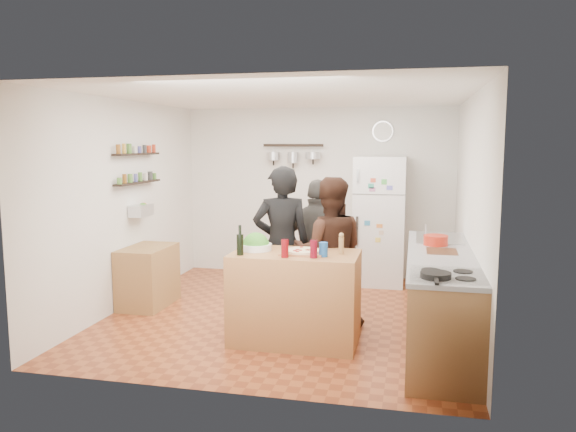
% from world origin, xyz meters
% --- Properties ---
extents(room_shell, '(4.20, 4.20, 4.20)m').
position_xyz_m(room_shell, '(0.00, 0.39, 1.25)').
color(room_shell, brown).
rests_on(room_shell, ground).
extents(prep_island, '(1.25, 0.72, 0.91)m').
position_xyz_m(prep_island, '(0.28, -0.83, 0.46)').
color(prep_island, '#986037').
rests_on(prep_island, floor).
extents(pizza_board, '(0.42, 0.34, 0.02)m').
position_xyz_m(pizza_board, '(0.36, -0.85, 0.92)').
color(pizza_board, '#935A35').
rests_on(pizza_board, prep_island).
extents(pizza, '(0.34, 0.34, 0.02)m').
position_xyz_m(pizza, '(0.36, -0.85, 0.94)').
color(pizza, beige).
rests_on(pizza, pizza_board).
extents(salad_bowl, '(0.33, 0.33, 0.07)m').
position_xyz_m(salad_bowl, '(-0.14, -0.78, 0.94)').
color(salad_bowl, silver).
rests_on(salad_bowl, prep_island).
extents(wine_bottle, '(0.07, 0.07, 0.20)m').
position_xyz_m(wine_bottle, '(-0.22, -1.05, 1.01)').
color(wine_bottle, black).
rests_on(wine_bottle, prep_island).
extents(wine_glass_near, '(0.07, 0.07, 0.17)m').
position_xyz_m(wine_glass_near, '(0.23, -1.07, 1.00)').
color(wine_glass_near, '#5F080C').
rests_on(wine_glass_near, prep_island).
extents(wine_glass_far, '(0.07, 0.07, 0.17)m').
position_xyz_m(wine_glass_far, '(0.50, -1.03, 0.99)').
color(wine_glass_far, '#550714').
rests_on(wine_glass_far, prep_island).
extents(pepper_mill, '(0.05, 0.05, 0.16)m').
position_xyz_m(pepper_mill, '(0.73, -0.78, 0.99)').
color(pepper_mill, olive).
rests_on(pepper_mill, prep_island).
extents(salt_canister, '(0.08, 0.08, 0.14)m').
position_xyz_m(salt_canister, '(0.58, -0.95, 0.98)').
color(salt_canister, navy).
rests_on(salt_canister, prep_island).
extents(person_left, '(0.73, 0.59, 1.74)m').
position_xyz_m(person_left, '(0.00, -0.24, 0.87)').
color(person_left, black).
rests_on(person_left, floor).
extents(person_center, '(0.88, 0.74, 1.63)m').
position_xyz_m(person_center, '(0.54, -0.26, 0.82)').
color(person_center, black).
rests_on(person_center, floor).
extents(person_back, '(0.97, 0.54, 1.57)m').
position_xyz_m(person_back, '(0.34, 0.20, 0.79)').
color(person_back, '#312F2C').
rests_on(person_back, floor).
extents(counter_run, '(0.63, 2.63, 0.90)m').
position_xyz_m(counter_run, '(1.70, -0.55, 0.45)').
color(counter_run, '#9E7042').
rests_on(counter_run, floor).
extents(stove_top, '(0.60, 0.62, 0.02)m').
position_xyz_m(stove_top, '(1.70, -1.50, 0.91)').
color(stove_top, white).
rests_on(stove_top, counter_run).
extents(skillet, '(0.24, 0.24, 0.05)m').
position_xyz_m(skillet, '(1.60, -1.64, 0.94)').
color(skillet, black).
rests_on(skillet, stove_top).
extents(sink, '(0.50, 0.80, 0.03)m').
position_xyz_m(sink, '(1.70, 0.30, 0.92)').
color(sink, silver).
rests_on(sink, counter_run).
extents(cutting_board, '(0.30, 0.40, 0.02)m').
position_xyz_m(cutting_board, '(1.70, -0.48, 0.91)').
color(cutting_board, brown).
rests_on(cutting_board, counter_run).
extents(red_bowl, '(0.25, 0.25, 0.11)m').
position_xyz_m(red_bowl, '(1.65, -0.15, 0.97)').
color(red_bowl, '#AF2414').
rests_on(red_bowl, counter_run).
extents(fridge, '(0.70, 0.68, 1.80)m').
position_xyz_m(fridge, '(0.95, 1.75, 0.90)').
color(fridge, white).
rests_on(fridge, floor).
extents(wall_clock, '(0.30, 0.03, 0.30)m').
position_xyz_m(wall_clock, '(0.95, 2.08, 2.15)').
color(wall_clock, silver).
rests_on(wall_clock, back_wall).
extents(spice_shelf_lower, '(0.12, 1.00, 0.02)m').
position_xyz_m(spice_shelf_lower, '(-1.93, 0.20, 1.50)').
color(spice_shelf_lower, black).
rests_on(spice_shelf_lower, left_wall).
extents(spice_shelf_upper, '(0.12, 1.00, 0.02)m').
position_xyz_m(spice_shelf_upper, '(-1.93, 0.20, 1.85)').
color(spice_shelf_upper, black).
rests_on(spice_shelf_upper, left_wall).
extents(produce_basket, '(0.18, 0.35, 0.14)m').
position_xyz_m(produce_basket, '(-1.90, 0.20, 1.15)').
color(produce_basket, silver).
rests_on(produce_basket, left_wall).
extents(side_table, '(0.50, 0.80, 0.73)m').
position_xyz_m(side_table, '(-1.74, 0.01, 0.36)').
color(side_table, olive).
rests_on(side_table, floor).
extents(pot_rack, '(0.90, 0.04, 0.04)m').
position_xyz_m(pot_rack, '(-0.35, 2.00, 1.95)').
color(pot_rack, black).
rests_on(pot_rack, back_wall).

